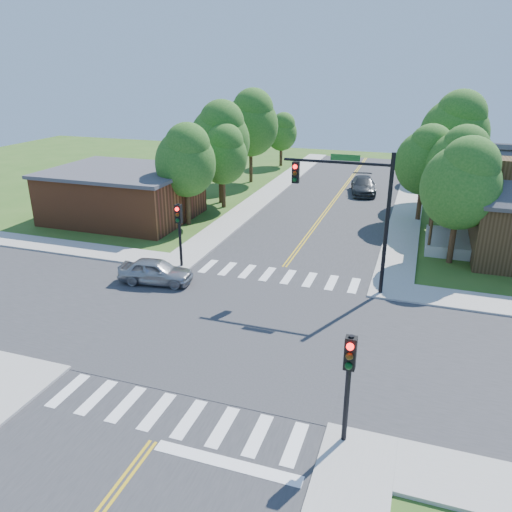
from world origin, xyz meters
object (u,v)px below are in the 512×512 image
(signal_pole_nw, at_px, (179,224))
(car_dgrey, at_px, (363,186))
(signal_pole_se, at_px, (349,370))
(car_silver, at_px, (156,272))
(signal_mast_ne, at_px, (353,199))

(signal_pole_nw, relative_size, car_dgrey, 0.71)
(signal_pole_se, xyz_separation_m, car_silver, (-11.48, 8.81, -1.99))
(signal_pole_nw, height_order, car_dgrey, signal_pole_nw)
(signal_pole_se, xyz_separation_m, car_dgrey, (-3.62, 32.22, -1.93))
(signal_mast_ne, relative_size, signal_pole_nw, 1.89)
(signal_mast_ne, height_order, signal_pole_nw, signal_mast_ne)
(signal_mast_ne, relative_size, car_dgrey, 1.35)
(signal_pole_nw, bearing_deg, signal_mast_ne, 0.07)
(signal_pole_se, height_order, car_dgrey, signal_pole_se)
(signal_pole_se, bearing_deg, signal_mast_ne, 98.56)
(signal_mast_ne, distance_m, signal_pole_se, 11.55)
(signal_pole_se, bearing_deg, signal_pole_nw, 135.00)
(car_silver, xyz_separation_m, car_dgrey, (7.86, 23.41, 0.06))
(signal_mast_ne, bearing_deg, signal_pole_nw, -179.93)
(signal_pole_se, relative_size, car_silver, 0.92)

